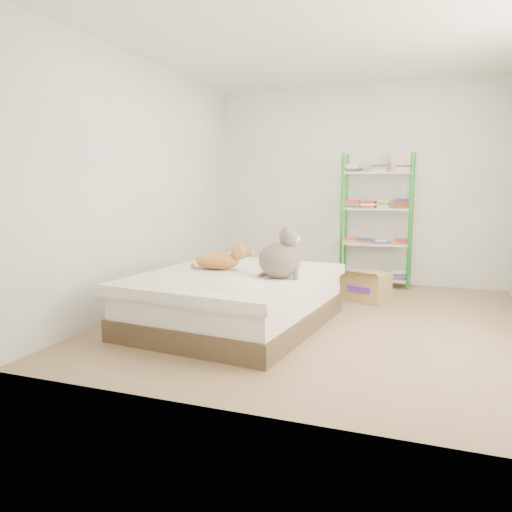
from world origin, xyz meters
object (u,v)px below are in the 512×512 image
at_px(bed, 235,299).
at_px(shelf_unit, 377,222).
at_px(cardboard_box, 367,286).
at_px(grey_cat, 280,253).
at_px(orange_cat, 217,259).
at_px(white_bin, 235,265).

distance_m(bed, shelf_unit, 2.58).
distance_m(bed, cardboard_box, 1.76).
distance_m(grey_cat, shelf_unit, 2.45).
bearing_deg(shelf_unit, cardboard_box, -89.33).
height_order(bed, grey_cat, grey_cat).
relative_size(orange_cat, grey_cat, 1.13).
bearing_deg(cardboard_box, white_bin, 175.40).
bearing_deg(orange_cat, grey_cat, -25.36).
bearing_deg(shelf_unit, grey_cat, -103.12).
bearing_deg(grey_cat, bed, 66.36).
bearing_deg(orange_cat, bed, -37.40).
height_order(grey_cat, white_bin, grey_cat).
distance_m(orange_cat, shelf_unit, 2.52).
distance_m(grey_cat, white_bin, 2.80).
bearing_deg(white_bin, grey_cat, -59.32).
xyz_separation_m(orange_cat, shelf_unit, (1.26, 2.17, 0.23)).
height_order(orange_cat, shelf_unit, shelf_unit).
height_order(orange_cat, white_bin, orange_cat).
height_order(bed, white_bin, bed).
xyz_separation_m(grey_cat, shelf_unit, (0.56, 2.39, 0.11)).
xyz_separation_m(grey_cat, white_bin, (-1.40, 2.36, -0.55)).
height_order(bed, orange_cat, orange_cat).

